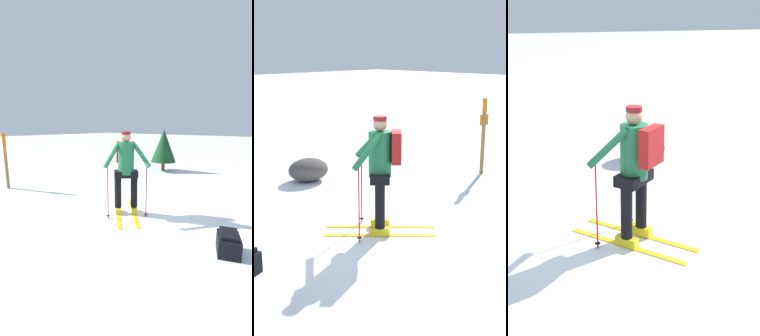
{
  "view_description": "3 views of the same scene",
  "coord_description": "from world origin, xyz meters",
  "views": [
    {
      "loc": [
        -2.88,
        3.53,
        1.92
      ],
      "look_at": [
        0.17,
        -0.13,
        1.02
      ],
      "focal_mm": 24.0,
      "sensor_mm": 36.0,
      "label": 1
    },
    {
      "loc": [
        -4.64,
        -4.91,
        2.76
      ],
      "look_at": [
        0.17,
        -0.13,
        1.02
      ],
      "focal_mm": 50.0,
      "sensor_mm": 36.0,
      "label": 2
    },
    {
      "loc": [
        -1.16,
        -5.42,
        3.0
      ],
      "look_at": [
        0.17,
        -0.13,
        1.02
      ],
      "focal_mm": 50.0,
      "sensor_mm": 36.0,
      "label": 3
    }
  ],
  "objects": [
    {
      "name": "skier",
      "position": [
        0.18,
        -0.15,
        1.04
      ],
      "size": [
        1.52,
        1.53,
        1.79
      ],
      "color": "gold",
      "rests_on": "ground_plane"
    },
    {
      "name": "rock_boulder",
      "position": [
        1.12,
        2.97,
        0.24
      ],
      "size": [
        0.88,
        0.75,
        0.49
      ],
      "primitive_type": "ellipsoid",
      "color": "#474442",
      "rests_on": "ground_plane"
    },
    {
      "name": "trail_marker",
      "position": [
        4.24,
        0.68,
        1.0
      ],
      "size": [
        0.24,
        0.1,
        1.7
      ],
      "color": "olive",
      "rests_on": "ground_plane"
    },
    {
      "name": "ground_plane",
      "position": [
        0.0,
        0.0,
        0.0
      ],
      "size": [
        80.0,
        80.0,
        0.0
      ],
      "primitive_type": "plane",
      "color": "white"
    }
  ]
}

